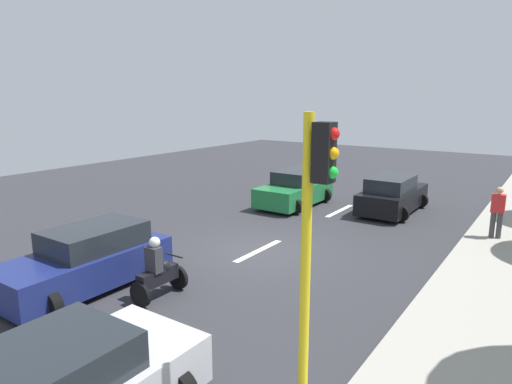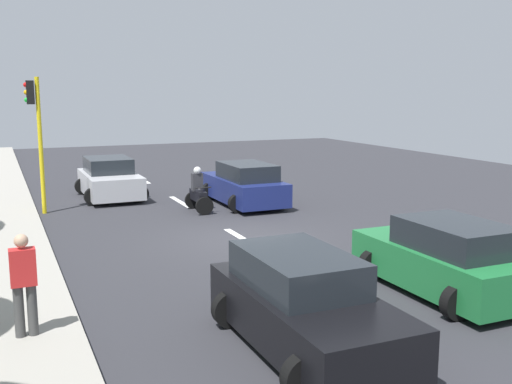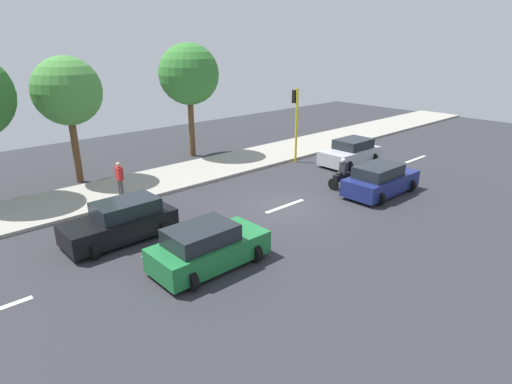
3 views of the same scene
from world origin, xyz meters
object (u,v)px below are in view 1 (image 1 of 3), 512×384
object	(u,v)px
car_green	(295,189)
traffic_light_corner	(313,233)
car_dark_blue	(87,260)
motorcycle	(158,272)
pedestrian_near_signal	(497,211)
car_black	(392,195)

from	to	relation	value
car_green	traffic_light_corner	bearing A→B (deg)	-59.50
car_dark_blue	car_green	world-z (taller)	same
motorcycle	pedestrian_near_signal	distance (m)	10.95
car_green	motorcycle	xyz separation A→B (m)	(1.97, -9.92, -0.07)
motorcycle	traffic_light_corner	world-z (taller)	traffic_light_corner
car_green	traffic_light_corner	distance (m)	13.76
motorcycle	car_dark_blue	bearing A→B (deg)	-163.83
car_dark_blue	motorcycle	distance (m)	2.00
car_black	car_green	world-z (taller)	same
car_black	motorcycle	bearing A→B (deg)	-99.73
car_dark_blue	pedestrian_near_signal	xyz separation A→B (m)	(7.86, 9.75, 0.35)
car_dark_blue	car_green	distance (m)	10.47
car_dark_blue	traffic_light_corner	bearing A→B (deg)	-10.19
traffic_light_corner	motorcycle	bearing A→B (deg)	160.07
car_dark_blue	pedestrian_near_signal	size ratio (longest dim) A/B	2.50
car_black	car_dark_blue	xyz separation A→B (m)	(-3.82, -11.67, 0.00)
car_dark_blue	car_green	xyz separation A→B (m)	(-0.05, 10.47, -0.00)
car_black	pedestrian_near_signal	bearing A→B (deg)	-25.39
car_green	pedestrian_near_signal	xyz separation A→B (m)	(7.92, -0.73, 0.35)
car_dark_blue	pedestrian_near_signal	distance (m)	12.53
motorcycle	traffic_light_corner	bearing A→B (deg)	-19.93
car_green	motorcycle	size ratio (longest dim) A/B	2.59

